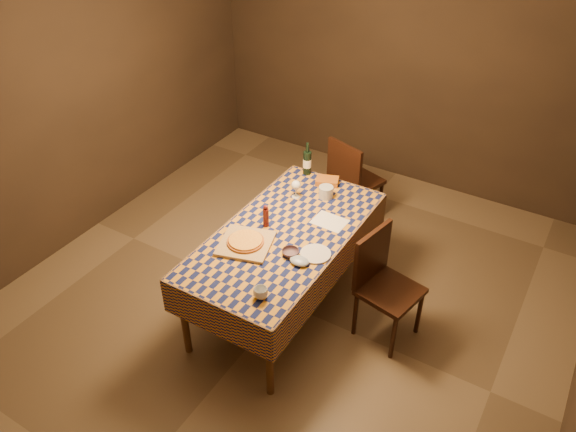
{
  "coord_description": "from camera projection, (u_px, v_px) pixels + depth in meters",
  "views": [
    {
      "loc": [
        1.81,
        -2.96,
        3.44
      ],
      "look_at": [
        0.0,
        0.05,
        0.9
      ],
      "focal_mm": 35.0,
      "sensor_mm": 36.0,
      "label": 1
    }
  ],
  "objects": [
    {
      "name": "flour_patch",
      "position": [
        330.0,
        222.0,
        4.49
      ],
      "size": [
        0.27,
        0.21,
        0.0
      ],
      "primitive_type": "cube",
      "rotation": [
        0.0,
        0.0,
        -0.04
      ],
      "color": "white",
      "rests_on": "dining_table"
    },
    {
      "name": "deli_tub",
      "position": [
        326.0,
        192.0,
        4.75
      ],
      "size": [
        0.15,
        0.15,
        0.1
      ],
      "primitive_type": "cylinder",
      "rotation": [
        0.0,
        0.0,
        0.21
      ],
      "color": "silver",
      "rests_on": "dining_table"
    },
    {
      "name": "white_plate",
      "position": [
        316.0,
        254.0,
        4.16
      ],
      "size": [
        0.3,
        0.3,
        0.01
      ],
      "primitive_type": "cylinder",
      "rotation": [
        0.0,
        0.0,
        0.39
      ],
      "color": "silver",
      "rests_on": "dining_table"
    },
    {
      "name": "room",
      "position": [
        284.0,
        169.0,
        4.04
      ],
      "size": [
        5.0,
        5.1,
        2.7
      ],
      "color": "brown",
      "rests_on": "ground"
    },
    {
      "name": "takeout_container",
      "position": [
        327.0,
        181.0,
        4.94
      ],
      "size": [
        0.23,
        0.2,
        0.05
      ],
      "primitive_type": "cube",
      "rotation": [
        0.0,
        0.0,
        0.36
      ],
      "color": "#AE5C16",
      "rests_on": "dining_table"
    },
    {
      "name": "dining_table",
      "position": [
        285.0,
        240.0,
        4.42
      ],
      "size": [
        0.94,
        1.84,
        0.77
      ],
      "color": "brown",
      "rests_on": "ground"
    },
    {
      "name": "pizza",
      "position": [
        246.0,
        241.0,
        4.23
      ],
      "size": [
        0.33,
        0.33,
        0.03
      ],
      "color": "#A5531B",
      "rests_on": "cutting_board"
    },
    {
      "name": "flour_bag",
      "position": [
        299.0,
        261.0,
        4.07
      ],
      "size": [
        0.17,
        0.15,
        0.04
      ],
      "primitive_type": "ellipsoid",
      "rotation": [
        0.0,
        0.0,
        0.25
      ],
      "color": "#95A7BE",
      "rests_on": "dining_table"
    },
    {
      "name": "wine_bottle",
      "position": [
        307.0,
        162.0,
        5.03
      ],
      "size": [
        0.1,
        0.1,
        0.31
      ],
      "color": "black",
      "rests_on": "dining_table"
    },
    {
      "name": "tumbler",
      "position": [
        261.0,
        293.0,
        3.77
      ],
      "size": [
        0.13,
        0.13,
        0.08
      ],
      "primitive_type": "imported",
      "rotation": [
        0.0,
        0.0,
        -0.42
      ],
      "color": "silver",
      "rests_on": "dining_table"
    },
    {
      "name": "cutting_board",
      "position": [
        246.0,
        243.0,
        4.25
      ],
      "size": [
        0.48,
        0.48,
        0.02
      ],
      "primitive_type": "cube",
      "rotation": [
        0.0,
        0.0,
        0.28
      ],
      "color": "tan",
      "rests_on": "dining_table"
    },
    {
      "name": "wine_glass",
      "position": [
        296.0,
        186.0,
        4.72
      ],
      "size": [
        0.08,
        0.08,
        0.16
      ],
      "color": "white",
      "rests_on": "dining_table"
    },
    {
      "name": "pepper_mill",
      "position": [
        266.0,
        216.0,
        4.4
      ],
      "size": [
        0.06,
        0.06,
        0.2
      ],
      "color": "#531413",
      "rests_on": "dining_table"
    },
    {
      "name": "bowl",
      "position": [
        290.0,
        253.0,
        4.15
      ],
      "size": [
        0.16,
        0.16,
        0.04
      ],
      "primitive_type": "imported",
      "rotation": [
        0.0,
        0.0,
        0.31
      ],
      "color": "#563D48",
      "rests_on": "dining_table"
    },
    {
      "name": "chair_right",
      "position": [
        382.0,
        280.0,
        4.31
      ],
      "size": [
        0.51,
        0.5,
        0.93
      ],
      "color": "black",
      "rests_on": "ground"
    },
    {
      "name": "chair_far",
      "position": [
        351.0,
        178.0,
        5.5
      ],
      "size": [
        0.53,
        0.54,
        0.93
      ],
      "color": "black",
      "rests_on": "ground"
    }
  ]
}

